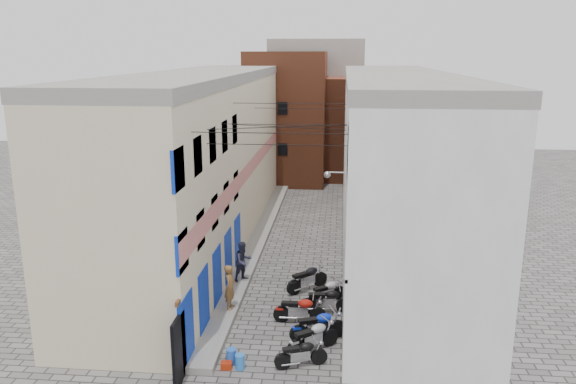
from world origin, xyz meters
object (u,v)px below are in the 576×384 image
(motorcycle_b, at_px, (313,336))
(red_crate, at_px, (226,365))
(motorcycle_a, at_px, (301,353))
(person_b, at_px, (243,261))
(motorcycle_g, at_px, (307,277))
(motorcycle_e, at_px, (326,299))
(motorcycle_f, at_px, (327,291))
(motorcycle_c, at_px, (318,324))
(motorcycle_d, at_px, (300,308))
(water_jug_far, at_px, (231,356))
(water_jug_near, at_px, (240,362))
(person_a, at_px, (230,287))

(motorcycle_b, bearing_deg, red_crate, -100.77)
(motorcycle_a, bearing_deg, person_b, -173.94)
(motorcycle_a, relative_size, motorcycle_g, 0.84)
(motorcycle_e, bearing_deg, motorcycle_f, 175.57)
(motorcycle_a, bearing_deg, motorcycle_g, 162.37)
(motorcycle_b, xyz_separation_m, motorcycle_c, (0.14, 0.80, 0.02))
(motorcycle_d, distance_m, water_jug_far, 3.71)
(motorcycle_c, height_order, motorcycle_e, motorcycle_c)
(person_b, bearing_deg, motorcycle_c, -98.36)
(motorcycle_f, xyz_separation_m, motorcycle_g, (-0.87, 1.11, 0.09))
(motorcycle_a, xyz_separation_m, motorcycle_g, (-0.18, 6.04, 0.10))
(water_jug_far, bearing_deg, motorcycle_b, 21.79)
(motorcycle_a, relative_size, red_crate, 4.96)
(motorcycle_c, height_order, water_jug_far, motorcycle_c)
(motorcycle_c, distance_m, motorcycle_d, 1.46)
(motorcycle_e, xyz_separation_m, water_jug_near, (-2.67, -4.26, -0.34))
(motorcycle_d, distance_m, person_a, 2.84)
(motorcycle_d, xyz_separation_m, person_a, (-2.75, 0.47, 0.56))
(motorcycle_e, bearing_deg, water_jug_near, -36.96)
(person_b, bearing_deg, motorcycle_f, -66.84)
(motorcycle_b, xyz_separation_m, person_b, (-3.34, 5.30, 0.54))
(water_jug_near, bearing_deg, motorcycle_c, 41.08)
(motorcycle_c, relative_size, person_a, 1.18)
(red_crate, bearing_deg, person_b, 95.12)
(person_b, distance_m, red_crate, 6.76)
(motorcycle_a, relative_size, person_a, 1.01)
(motorcycle_b, relative_size, water_jug_near, 4.10)
(person_a, bearing_deg, person_b, 1.75)
(motorcycle_g, height_order, water_jug_far, motorcycle_g)
(person_a, relative_size, red_crate, 4.93)
(motorcycle_g, relative_size, red_crate, 5.90)
(motorcycle_f, bearing_deg, motorcycle_a, -46.76)
(motorcycle_d, height_order, motorcycle_f, motorcycle_d)
(motorcycle_c, distance_m, water_jug_near, 3.25)
(motorcycle_e, height_order, person_a, person_a)
(motorcycle_c, bearing_deg, water_jug_far, -76.48)
(motorcycle_g, xyz_separation_m, person_b, (-2.82, 0.29, 0.51))
(water_jug_far, xyz_separation_m, red_crate, (-0.11, -0.30, -0.15))
(water_jug_near, bearing_deg, motorcycle_d, 63.47)
(person_b, xyz_separation_m, red_crate, (0.60, -6.66, -1.02))
(motorcycle_f, relative_size, motorcycle_g, 0.86)
(motorcycle_c, height_order, water_jug_near, motorcycle_c)
(person_b, xyz_separation_m, water_jug_near, (1.04, -6.63, -0.88))
(motorcycle_a, xyz_separation_m, person_b, (-3.00, 6.33, 0.61))
(person_a, bearing_deg, motorcycle_c, -113.84)
(person_a, bearing_deg, water_jug_near, -162.25)
(motorcycle_c, xyz_separation_m, motorcycle_g, (-0.65, 4.21, 0.01))
(person_a, distance_m, water_jug_far, 3.75)
(motorcycle_d, relative_size, red_crate, 5.59)
(motorcycle_d, relative_size, water_jug_far, 3.80)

